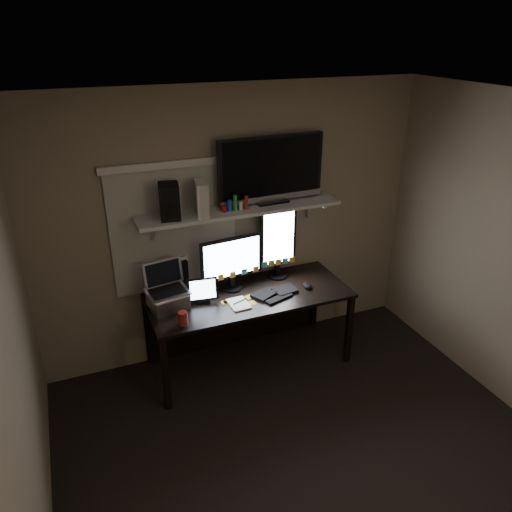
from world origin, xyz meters
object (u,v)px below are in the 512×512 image
mouse (307,286)px  laptop (167,288)px  desk (244,305)px  speaker (169,201)px  tablet (202,290)px  tv (271,170)px  game_console (200,198)px  monitor_landscape (231,263)px  monitor_portrait (278,242)px  cup (183,318)px  keyboard (274,293)px

mouse → laptop: size_ratio=0.29×
desk → speaker: (-0.61, 0.05, 1.07)m
laptop → mouse: bearing=-15.7°
tablet → tv: size_ratio=0.27×
game_console → speaker: 0.26m
game_console → speaker: bearing=-170.6°
monitor_landscape → tv: size_ratio=0.60×
laptop → speaker: 0.72m
tablet → desk: bearing=20.8°
monitor_portrait → speaker: 1.13m
desk → tablet: (-0.42, -0.10, 0.29)m
cup → game_console: game_console is taller
tablet → game_console: game_console is taller
desk → cup: bearing=-150.5°
monitor_landscape → laptop: (-0.61, -0.12, -0.06)m
keyboard → tablet: tablet is taller
keyboard → laptop: laptop is taller
mouse → tv: 1.10m
monitor_portrait → mouse: 0.48m
desk → laptop: (-0.72, -0.08, 0.37)m
speaker → monitor_portrait: bearing=12.8°
monitor_portrait → laptop: bearing=-169.8°
keyboard → mouse: size_ratio=3.67×
game_console → mouse: bearing=-5.5°
laptop → game_console: (0.36, 0.13, 0.70)m
desk → mouse: size_ratio=15.96×
speaker → monitor_landscape: bearing=7.8°
desk → tv: tv is taller
desk → cup: size_ratio=16.10×
desk → mouse: mouse is taller
monitor_landscape → monitor_portrait: size_ratio=0.83×
mouse → speaker: bearing=170.6°
laptop → tv: bearing=1.4°
desk → game_console: bearing=172.4°
tablet → cup: tablet is taller
laptop → tablet: bearing=-12.9°
speaker → laptop: bearing=-117.9°
keyboard → mouse: 0.32m
desk → speaker: 1.24m
monitor_portrait → laptop: (-1.10, -0.18, -0.16)m
desk → mouse: bearing=-21.3°
mouse → speaker: size_ratio=0.39×
keyboard → game_console: (-0.57, 0.25, 0.88)m
monitor_landscape → mouse: (0.64, -0.24, -0.24)m
laptop → tv: 1.35m
mouse → cup: bearing=-168.6°
desk → tv: (0.31, 0.12, 1.22)m
monitor_portrait → cup: size_ratio=6.29×
tv → speaker: tv is taller
tablet → keyboard: bearing=-1.3°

